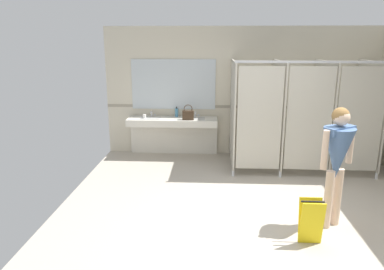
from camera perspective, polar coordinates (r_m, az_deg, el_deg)
ground_plane at (r=5.33m, az=11.05°, el=-13.47°), size 6.05×6.83×0.10m
wall_back at (r=7.94m, az=8.51°, el=6.71°), size 6.05×0.12×2.73m
wall_back_tile_band at (r=7.93m, az=8.47°, el=4.41°), size 6.05×0.01×0.06m
vanity_counter at (r=7.83m, az=-2.99°, el=1.15°), size 1.90×0.54×0.95m
mirror_panel at (r=7.86m, az=-2.93°, el=7.94°), size 1.80×0.02×1.06m
bathroom_stalls at (r=7.16m, az=16.91°, el=3.23°), size 2.65×1.46×2.11m
person_standing at (r=5.05m, az=21.85°, el=-2.68°), size 0.55×0.55×1.63m
handbag at (r=7.51m, az=-0.61°, el=3.22°), size 0.23×0.10×0.32m
soap_dispenser at (r=7.83m, az=-2.42°, el=3.56°), size 0.07×0.07×0.22m
paper_cup at (r=7.73m, az=-7.47°, el=2.91°), size 0.07×0.07×0.08m
wet_floor_sign at (r=4.79m, az=18.17°, el=-12.73°), size 0.28×0.19×0.57m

